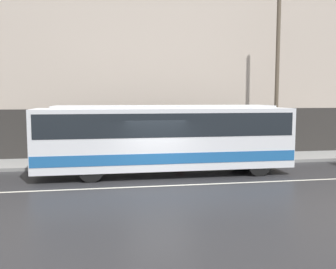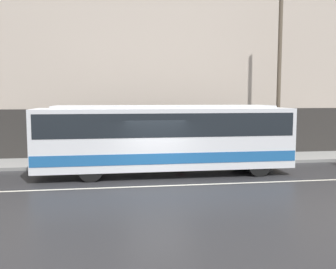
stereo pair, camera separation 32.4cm
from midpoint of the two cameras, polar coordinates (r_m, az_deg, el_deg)
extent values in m
plane|color=#262628|center=(14.66, -0.73, -7.86)|extent=(60.00, 60.00, 0.00)
cube|color=gray|center=(19.93, -2.90, -4.03)|extent=(60.00, 2.86, 0.16)
cube|color=#B7A899|center=(21.48, -3.44, 14.53)|extent=(60.00, 0.30, 13.50)
cube|color=#2D2B28|center=(21.15, -3.31, 0.14)|extent=(60.00, 0.06, 2.80)
cube|color=beige|center=(14.66, -0.73, -7.85)|extent=(54.00, 0.14, 0.01)
cube|color=silver|center=(16.66, 0.05, -0.45)|extent=(11.22, 2.50, 2.61)
cube|color=#1E5999|center=(16.76, 0.05, -3.02)|extent=(11.16, 2.52, 0.45)
cube|color=black|center=(16.61, 0.05, 1.70)|extent=(10.88, 2.52, 0.99)
cube|color=orange|center=(18.27, 17.57, 3.32)|extent=(0.12, 1.87, 0.28)
cube|color=silver|center=(16.57, 0.05, 4.24)|extent=(9.53, 2.12, 0.12)
cylinder|color=black|center=(16.87, 14.25, -4.47)|extent=(1.02, 0.28, 1.02)
cylinder|color=black|center=(18.87, 11.67, -3.35)|extent=(1.02, 0.28, 1.02)
cylinder|color=black|center=(15.58, -11.12, -5.23)|extent=(1.02, 0.28, 1.02)
cylinder|color=black|center=(17.72, -10.83, -3.92)|extent=(1.02, 0.28, 1.02)
cylinder|color=brown|center=(21.06, 17.00, 8.67)|extent=(0.21, 0.21, 8.93)
cylinder|color=maroon|center=(19.53, 2.29, -2.06)|extent=(0.36, 0.36, 1.30)
sphere|color=tan|center=(19.45, 2.30, 0.18)|extent=(0.24, 0.24, 0.24)
camera|label=1|loc=(0.16, -89.44, 0.05)|focal=40.00mm
camera|label=2|loc=(0.16, 90.56, -0.05)|focal=40.00mm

